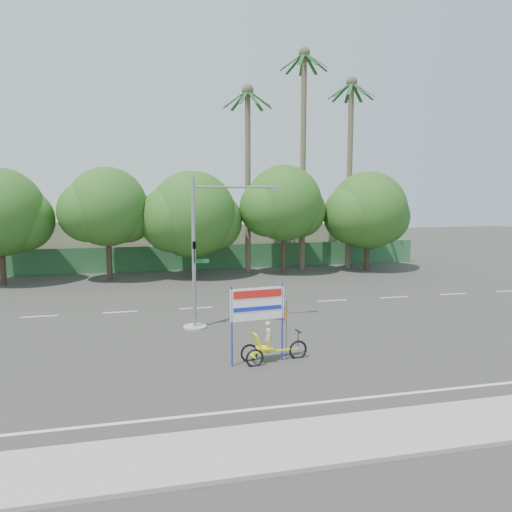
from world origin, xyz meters
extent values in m
plane|color=#33302D|center=(0.00, 0.00, 0.00)|extent=(120.00, 120.00, 0.00)
cube|color=gray|center=(0.00, -7.50, 0.06)|extent=(50.00, 2.40, 0.12)
cube|color=#336B3D|center=(0.00, 21.50, 1.00)|extent=(38.00, 0.08, 2.00)
cube|color=#B4A78F|center=(-10.00, 26.00, 2.00)|extent=(12.00, 8.00, 4.00)
cube|color=#B4A78F|center=(8.00, 26.00, 1.80)|extent=(14.00, 8.00, 3.60)
cylinder|color=#473828|center=(-14.00, 18.00, 1.76)|extent=(0.40, 0.40, 3.52)
sphere|color=#245118|center=(-12.65, 18.30, 4.40)|extent=(4.32, 4.32, 4.32)
cylinder|color=#473828|center=(-7.00, 18.00, 1.87)|extent=(0.40, 0.40, 3.74)
sphere|color=#245118|center=(-7.00, 18.00, 5.27)|extent=(5.60, 5.60, 5.60)
sphere|color=#245118|center=(-5.74, 18.30, 4.68)|extent=(4.03, 4.03, 4.03)
sphere|color=#245118|center=(-8.26, 17.75, 4.93)|extent=(4.26, 4.26, 4.26)
cylinder|color=#473828|center=(-1.00, 18.00, 1.65)|extent=(0.40, 0.40, 3.30)
sphere|color=#245118|center=(-1.00, 18.00, 4.65)|extent=(6.40, 6.40, 6.40)
sphere|color=#245118|center=(0.44, 18.30, 4.12)|extent=(4.61, 4.61, 4.61)
sphere|color=#245118|center=(-2.44, 17.75, 4.35)|extent=(4.86, 4.86, 4.86)
cylinder|color=#473828|center=(6.00, 18.00, 1.94)|extent=(0.40, 0.40, 3.87)
sphere|color=#245118|center=(6.00, 18.00, 5.46)|extent=(5.80, 5.80, 5.80)
sphere|color=#245118|center=(7.30, 18.30, 4.84)|extent=(4.18, 4.18, 4.18)
sphere|color=#245118|center=(4.70, 17.75, 5.10)|extent=(4.41, 4.41, 4.41)
cylinder|color=#473828|center=(13.00, 18.00, 1.72)|extent=(0.40, 0.40, 3.43)
sphere|color=#245118|center=(13.00, 18.00, 4.84)|extent=(6.20, 6.20, 6.20)
sphere|color=#245118|center=(14.39, 18.30, 4.29)|extent=(4.46, 4.46, 4.46)
sphere|color=#245118|center=(11.61, 17.75, 4.52)|extent=(4.71, 4.71, 4.71)
cylinder|color=#70604C|center=(8.00, 19.50, 8.50)|extent=(0.44, 0.44, 17.00)
sphere|color=#70604C|center=(8.00, 19.50, 17.00)|extent=(0.90, 0.90, 0.90)
cube|color=#1C4C21|center=(8.94, 19.50, 16.34)|extent=(1.91, 0.28, 1.36)
cube|color=#1C4C21|center=(8.72, 20.11, 16.34)|extent=(1.65, 1.44, 1.36)
cube|color=#1C4C21|center=(8.16, 20.43, 16.34)|extent=(0.61, 1.93, 1.36)
cube|color=#1C4C21|center=(7.53, 20.32, 16.34)|extent=(1.20, 1.80, 1.36)
cube|color=#1C4C21|center=(7.11, 19.82, 16.34)|extent=(1.89, 0.92, 1.36)
cube|color=#1C4C21|center=(7.11, 19.18, 16.34)|extent=(1.89, 0.92, 1.36)
cube|color=#1C4C21|center=(7.53, 18.68, 16.34)|extent=(1.20, 1.80, 1.36)
cube|color=#1C4C21|center=(8.16, 18.57, 16.34)|extent=(0.61, 1.93, 1.36)
cube|color=#1C4C21|center=(8.72, 18.89, 16.34)|extent=(1.65, 1.44, 1.36)
cylinder|color=#70604C|center=(12.00, 19.50, 7.50)|extent=(0.44, 0.44, 15.00)
sphere|color=#70604C|center=(12.00, 19.50, 15.00)|extent=(0.90, 0.90, 0.90)
cube|color=#1C4C21|center=(12.94, 19.50, 14.34)|extent=(1.91, 0.28, 1.36)
cube|color=#1C4C21|center=(12.72, 20.11, 14.34)|extent=(1.65, 1.44, 1.36)
cube|color=#1C4C21|center=(12.16, 20.43, 14.34)|extent=(0.61, 1.93, 1.36)
cube|color=#1C4C21|center=(11.53, 20.32, 14.34)|extent=(1.20, 1.80, 1.36)
cube|color=#1C4C21|center=(11.11, 19.82, 14.34)|extent=(1.89, 0.92, 1.36)
cube|color=#1C4C21|center=(11.11, 19.18, 14.34)|extent=(1.89, 0.92, 1.36)
cube|color=#1C4C21|center=(11.53, 18.68, 14.34)|extent=(1.20, 1.80, 1.36)
cube|color=#1C4C21|center=(12.16, 18.57, 14.34)|extent=(0.61, 1.93, 1.36)
cube|color=#1C4C21|center=(12.72, 18.89, 14.34)|extent=(1.65, 1.44, 1.36)
cylinder|color=#70604C|center=(3.50, 19.50, 7.00)|extent=(0.44, 0.44, 14.00)
sphere|color=#70604C|center=(3.50, 19.50, 14.00)|extent=(0.90, 0.90, 0.90)
cube|color=#1C4C21|center=(4.44, 19.50, 13.34)|extent=(1.91, 0.28, 1.36)
cube|color=#1C4C21|center=(4.22, 20.11, 13.34)|extent=(1.65, 1.44, 1.36)
cube|color=#1C4C21|center=(3.66, 20.43, 13.34)|extent=(0.61, 1.93, 1.36)
cube|color=#1C4C21|center=(3.03, 20.32, 13.34)|extent=(1.20, 1.80, 1.36)
cube|color=#1C4C21|center=(2.61, 19.82, 13.34)|extent=(1.89, 0.92, 1.36)
cube|color=#1C4C21|center=(2.61, 19.18, 13.34)|extent=(1.89, 0.92, 1.36)
cube|color=#1C4C21|center=(3.03, 18.68, 13.34)|extent=(1.20, 1.80, 1.36)
cube|color=#1C4C21|center=(3.66, 18.57, 13.34)|extent=(0.61, 1.93, 1.36)
cube|color=#1C4C21|center=(4.22, 18.89, 13.34)|extent=(1.65, 1.44, 1.36)
cylinder|color=gray|center=(-2.50, 4.00, 0.05)|extent=(1.10, 1.10, 0.10)
cylinder|color=gray|center=(-2.50, 4.00, 3.50)|extent=(0.18, 0.18, 7.00)
cylinder|color=gray|center=(-0.50, 4.00, 6.55)|extent=(4.00, 0.10, 0.10)
cube|color=gray|center=(1.40, 4.00, 6.45)|extent=(0.55, 0.20, 0.12)
imported|color=black|center=(-2.50, 3.78, 3.60)|extent=(0.16, 0.20, 1.00)
cube|color=#14662D|center=(-2.15, 4.00, 3.15)|extent=(0.70, 0.04, 0.18)
torus|color=black|center=(0.86, -1.17, 0.33)|extent=(0.75, 0.16, 0.74)
torus|color=black|center=(-1.03, -1.05, 0.31)|extent=(0.70, 0.15, 0.69)
torus|color=black|center=(-0.96, -1.66, 0.31)|extent=(0.70, 0.15, 0.69)
cube|color=#F0F415|center=(-0.07, -1.26, 0.40)|extent=(1.86, 0.26, 0.07)
cube|color=#F0F415|center=(-1.00, -1.36, 0.33)|extent=(0.13, 0.66, 0.05)
cube|color=#F0F415|center=(-0.50, -1.31, 0.55)|extent=(0.59, 0.51, 0.07)
cube|color=#F0F415|center=(-0.80, -1.34, 0.86)|extent=(0.29, 0.48, 0.59)
cylinder|color=black|center=(0.86, -1.17, 0.77)|extent=(0.04, 0.04, 0.60)
cube|color=black|center=(0.86, -1.17, 1.06)|extent=(0.09, 0.50, 0.04)
imported|color=#CCB284|center=(-0.34, -1.29, 0.97)|extent=(0.33, 0.46, 1.19)
cylinder|color=#1B26D1|center=(-1.76, -1.43, 1.48)|extent=(0.07, 0.07, 2.96)
cylinder|color=#1B26D1|center=(0.21, -1.23, 1.48)|extent=(0.07, 0.07, 2.96)
cube|color=white|center=(-0.78, -1.33, 2.25)|extent=(2.08, 0.27, 1.21)
cube|color=red|center=(-0.77, -1.37, 2.63)|extent=(1.86, 0.21, 0.29)
cube|color=#1B26D1|center=(-0.77, -1.37, 2.08)|extent=(1.86, 0.21, 0.15)
cylinder|color=black|center=(0.37, -1.22, 1.15)|extent=(0.02, 0.02, 2.30)
cube|color=red|center=(-0.01, -1.26, 1.87)|extent=(0.97, 0.12, 0.72)
camera|label=1|loc=(-5.00, -18.75, 6.36)|focal=35.00mm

